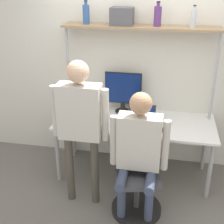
% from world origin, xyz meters
% --- Properties ---
extents(ground_plane, '(12.00, 12.00, 0.00)m').
position_xyz_m(ground_plane, '(0.00, 0.00, 0.00)').
color(ground_plane, slate).
extents(wall_back, '(8.00, 0.06, 2.70)m').
position_xyz_m(wall_back, '(0.00, 0.85, 1.35)').
color(wall_back, silver).
rests_on(wall_back, ground_plane).
extents(desk, '(1.97, 0.80, 0.77)m').
position_xyz_m(desk, '(0.00, 0.42, 0.70)').
color(desk, white).
rests_on(desk, ground_plane).
extents(shelf_unit, '(1.88, 0.29, 1.90)m').
position_xyz_m(shelf_unit, '(0.00, 0.66, 1.64)').
color(shelf_unit, '#997A56').
rests_on(shelf_unit, ground_plane).
extents(monitor, '(0.48, 0.20, 0.54)m').
position_xyz_m(monitor, '(-0.20, 0.68, 1.06)').
color(monitor, black).
rests_on(monitor, desk).
extents(laptop, '(0.32, 0.26, 0.27)m').
position_xyz_m(laptop, '(0.09, 0.28, 0.84)').
color(laptop, '#333338').
rests_on(laptop, desk).
extents(cell_phone, '(0.07, 0.15, 0.01)m').
position_xyz_m(cell_phone, '(0.33, 0.22, 0.77)').
color(cell_phone, silver).
rests_on(cell_phone, desk).
extents(office_chair, '(0.56, 0.56, 0.95)m').
position_xyz_m(office_chair, '(0.12, -0.28, 0.30)').
color(office_chair, black).
rests_on(office_chair, ground_plane).
extents(person_seated, '(0.61, 0.47, 1.42)m').
position_xyz_m(person_seated, '(0.13, -0.32, 0.85)').
color(person_seated, '#38425B').
rests_on(person_seated, ground_plane).
extents(person_standing, '(0.62, 0.23, 1.70)m').
position_xyz_m(person_standing, '(-0.51, -0.24, 1.09)').
color(person_standing, '#4C473D').
rests_on(person_standing, ground_plane).
extents(bottle_blue, '(0.08, 0.08, 0.28)m').
position_xyz_m(bottle_blue, '(-0.65, 0.66, 2.01)').
color(bottle_blue, '#335999').
rests_on(bottle_blue, shelf_unit).
extents(bottle_clear, '(0.07, 0.07, 0.24)m').
position_xyz_m(bottle_clear, '(0.60, 0.66, 2.00)').
color(bottle_clear, silver).
rests_on(bottle_clear, shelf_unit).
extents(bottle_purple, '(0.09, 0.09, 0.28)m').
position_xyz_m(bottle_purple, '(0.19, 0.66, 2.01)').
color(bottle_purple, '#593372').
rests_on(bottle_purple, shelf_unit).
extents(storage_box, '(0.27, 0.20, 0.20)m').
position_xyz_m(storage_box, '(-0.22, 0.66, 2.00)').
color(storage_box, '#4C4C51').
rests_on(storage_box, shelf_unit).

